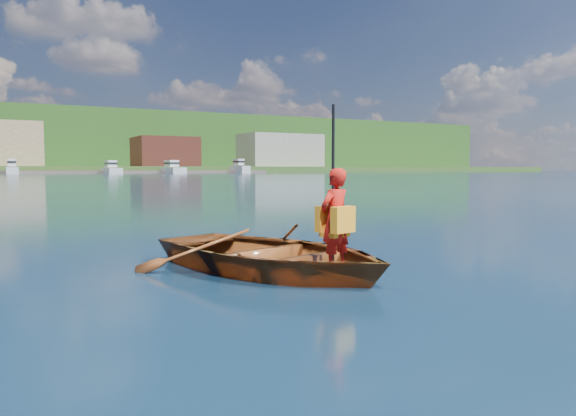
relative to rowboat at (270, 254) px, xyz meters
name	(u,v)px	position (x,y,z in m)	size (l,w,h in m)	color
ground	(297,267)	(0.42, 0.08, -0.21)	(600.00, 600.00, 0.00)	#101D45
rowboat	(270,254)	(0.00, 0.00, 0.00)	(3.47, 4.10, 0.72)	brown
child_paddler	(335,219)	(0.43, -0.81, 0.48)	(0.50, 0.43, 1.93)	red
hillside_trees	(89,130)	(33.63, 233.71, 16.68)	(306.33, 89.08, 26.17)	#382314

